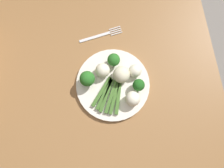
{
  "coord_description": "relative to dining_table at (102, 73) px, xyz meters",
  "views": [
    {
      "loc": [
        0.25,
        0.0,
        1.58
      ],
      "look_at": [
        0.08,
        0.03,
        0.76
      ],
      "focal_mm": 38.11,
      "sensor_mm": 36.0,
      "label": 1
    }
  ],
  "objects": [
    {
      "name": "ground_plane",
      "position": [
        0.0,
        0.0,
        -0.65
      ],
      "size": [
        6.0,
        6.0,
        0.02
      ],
      "primitive_type": "cube",
      "color": "gray"
    },
    {
      "name": "dining_table",
      "position": [
        0.0,
        0.0,
        0.0
      ],
      "size": [
        1.48,
        0.84,
        0.74
      ],
      "color": "olive",
      "rests_on": "ground_plane"
    },
    {
      "name": "plate",
      "position": [
        0.08,
        0.03,
        0.11
      ],
      "size": [
        0.26,
        0.26,
        0.01
      ],
      "primitive_type": "cylinder",
      "color": "silver",
      "rests_on": "dining_table"
    },
    {
      "name": "asparagus_bundle",
      "position": [
        0.12,
        0.01,
        0.12
      ],
      "size": [
        0.14,
        0.12,
        0.01
      ],
      "rotation": [
        0.0,
        0.0,
        5.81
      ],
      "color": "#3D6626",
      "rests_on": "plate"
    },
    {
      "name": "broccoli_front_left",
      "position": [
        0.1,
        0.12,
        0.15
      ],
      "size": [
        0.04,
        0.04,
        0.05
      ],
      "color": "#4C7F2B",
      "rests_on": "plate"
    },
    {
      "name": "broccoli_right",
      "position": [
        -0.0,
        0.04,
        0.15
      ],
      "size": [
        0.04,
        0.04,
        0.05
      ],
      "color": "#568E33",
      "rests_on": "plate"
    },
    {
      "name": "broccoli_back",
      "position": [
        0.06,
        -0.06,
        0.15
      ],
      "size": [
        0.05,
        0.05,
        0.07
      ],
      "color": "#568E33",
      "rests_on": "plate"
    },
    {
      "name": "cauliflower_left",
      "position": [
        0.06,
        0.06,
        0.15
      ],
      "size": [
        0.06,
        0.06,
        0.06
      ],
      "primitive_type": "sphere",
      "color": "beige",
      "rests_on": "plate"
    },
    {
      "name": "cauliflower_near_center",
      "position": [
        0.03,
        -0.0,
        0.14
      ],
      "size": [
        0.05,
        0.05,
        0.05
      ],
      "primitive_type": "sphere",
      "color": "silver",
      "rests_on": "plate"
    },
    {
      "name": "cauliflower_back_right",
      "position": [
        0.05,
        0.11,
        0.14
      ],
      "size": [
        0.05,
        0.05,
        0.05
      ],
      "primitive_type": "sphere",
      "color": "white",
      "rests_on": "plate"
    },
    {
      "name": "cauliflower_outer_edge",
      "position": [
        0.14,
        0.09,
        0.14
      ],
      "size": [
        0.05,
        0.05,
        0.05
      ],
      "primitive_type": "sphere",
      "color": "white",
      "rests_on": "plate"
    },
    {
      "name": "fork",
      "position": [
        -0.12,
        0.01,
        0.1
      ],
      "size": [
        0.05,
        0.17,
        0.0
      ],
      "rotation": [
        0.0,
        0.0,
        1.73
      ],
      "color": "silver",
      "rests_on": "dining_table"
    }
  ]
}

